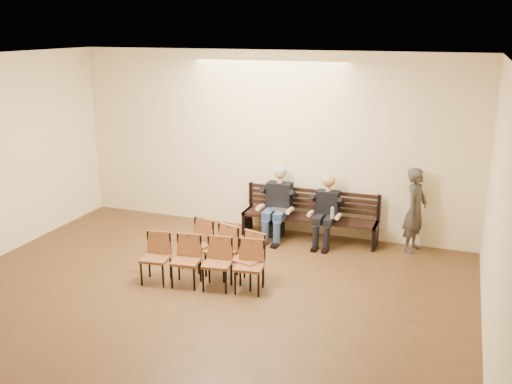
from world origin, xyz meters
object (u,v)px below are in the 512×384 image
laptop (278,212)px  chair_row_front (221,252)px  water_bottle (332,219)px  bench (309,228)px  passerby (416,204)px  bag (273,229)px  seated_woman (326,213)px  seated_man (278,202)px  chair_row_back (201,263)px

laptop → chair_row_front: chair_row_front is taller
water_bottle → chair_row_front: chair_row_front is taller
bench → passerby: bearing=3.0°
bag → water_bottle: bearing=-11.1°
water_bottle → bag: 1.29m
seated_woman → chair_row_front: size_ratio=0.80×
seated_man → passerby: bearing=5.0°
bench → bag: bearing=-171.7°
bench → chair_row_back: chair_row_back is taller
laptop → seated_woman: bearing=14.4°
passerby → seated_man: bearing=111.4°
seated_man → bag: size_ratio=3.70×
bench → passerby: 2.03m
bench → chair_row_front: chair_row_front is taller
laptop → chair_row_front: bearing=-95.0°
seated_man → passerby: passerby is taller
bag → chair_row_front: chair_row_front is taller
bench → seated_man: 0.77m
water_bottle → chair_row_front: (-1.41, -1.78, -0.14)m
seated_man → seated_woman: 0.94m
bench → chair_row_front: (-0.90, -2.12, 0.19)m
chair_row_front → chair_row_back: size_ratio=0.77×
bag → passerby: 2.71m
water_bottle → bag: bearing=168.9°
water_bottle → passerby: size_ratio=0.12×
bench → seated_man: bearing=-168.5°
bench → seated_man: (-0.59, -0.12, 0.48)m
seated_man → chair_row_back: seated_man is taller
seated_man → chair_row_front: size_ratio=0.94×
bag → passerby: passerby is taller
passerby → chair_row_back: size_ratio=0.91×
passerby → laptop: bearing=114.5°
passerby → bench: bearing=109.3°
seated_man → laptop: bearing=-71.1°
chair_row_front → chair_row_back: (-0.13, -0.47, -0.02)m
bench → laptop: (-0.54, -0.25, 0.34)m
laptop → water_bottle: same height
seated_woman → water_bottle: seated_woman is taller
laptop → seated_man: bearing=114.7°
seated_man → bag: 0.57m
seated_woman → chair_row_front: seated_woman is taller
bench → water_bottle: 0.70m
chair_row_front → passerby: bearing=54.6°
water_bottle → bag: size_ratio=0.58×
passerby → bag: bearing=110.7°
seated_woman → chair_row_back: 2.83m
water_bottle → chair_row_front: 2.28m
laptop → chair_row_front: size_ratio=0.20×
seated_man → chair_row_back: 2.52m
water_bottle → passerby: 1.51m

